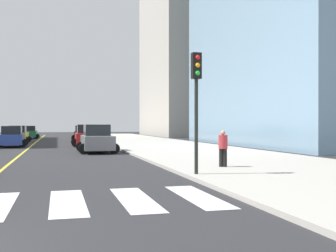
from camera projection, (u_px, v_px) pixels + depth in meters
name	position (u px, v px, depth m)	size (l,w,h in m)	color
sidewalk_kerb_east	(204.00, 153.00, 28.96)	(10.00, 120.00, 0.15)	#B2ADA3
lane_divider_paint	(34.00, 144.00, 45.22)	(0.16, 80.00, 0.01)	yellow
parking_garage_concrete	(199.00, 61.00, 78.46)	(18.00, 24.00, 27.79)	#B2ADA3
car_yellow_second	(18.00, 135.00, 47.39)	(2.76, 4.36, 1.93)	gold
car_blue_third	(12.00, 137.00, 38.40)	(2.74, 4.33, 1.92)	#2D479E
car_green_fourth	(30.00, 133.00, 61.55)	(2.65, 4.21, 1.87)	#236B42
car_red_fifth	(87.00, 136.00, 39.88)	(2.89, 4.61, 2.06)	red
car_gray_sixth	(97.00, 139.00, 30.70)	(2.91, 4.62, 2.05)	slate
car_black_seventh	(82.00, 133.00, 54.82)	(2.79, 4.38, 1.93)	black
traffic_light_near_corner	(196.00, 89.00, 16.18)	(0.36, 0.41, 4.66)	black
pedestrian_waiting_east	(223.00, 147.00, 18.95)	(0.41, 0.41, 1.64)	black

